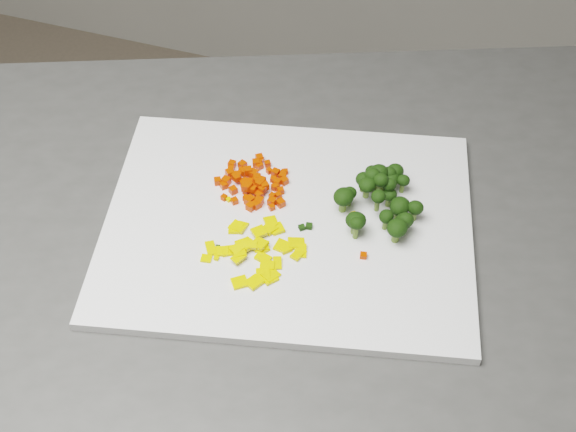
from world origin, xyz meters
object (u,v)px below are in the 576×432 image
(counter_block, at_px, (250,431))
(broccoli_pile, at_px, (376,192))
(cutting_board, at_px, (288,225))
(carrot_pile, at_px, (253,179))
(pepper_pile, at_px, (254,246))

(counter_block, bearing_deg, broccoli_pile, 35.61)
(counter_block, relative_size, cutting_board, 2.41)
(counter_block, height_order, carrot_pile, carrot_pile)
(carrot_pile, relative_size, broccoli_pile, 0.83)
(broccoli_pile, bearing_deg, carrot_pile, -174.93)
(pepper_pile, distance_m, broccoli_pile, 0.16)
(pepper_pile, relative_size, broccoli_pile, 0.97)
(pepper_pile, xyz_separation_m, broccoli_pile, (0.11, 0.11, 0.02))
(cutting_board, xyz_separation_m, pepper_pile, (-0.02, -0.05, 0.01))
(cutting_board, distance_m, broccoli_pile, 0.11)
(carrot_pile, bearing_deg, cutting_board, -35.31)
(counter_block, distance_m, carrot_pile, 0.48)
(pepper_pile, bearing_deg, broccoli_pile, 43.68)
(carrot_pile, bearing_deg, broccoli_pile, 5.07)
(cutting_board, bearing_deg, carrot_pile, 144.69)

